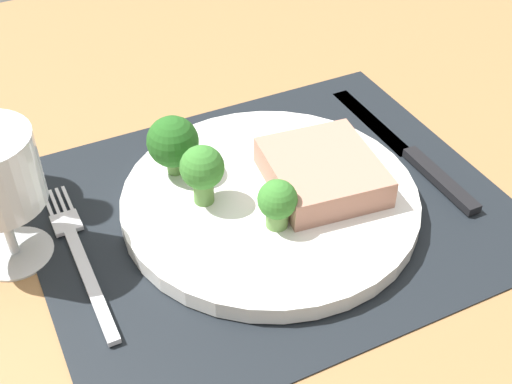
{
  "coord_description": "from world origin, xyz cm",
  "views": [
    {
      "loc": [
        -21.12,
        -40.24,
        40.92
      ],
      "look_at": [
        -0.99,
        0.81,
        1.9
      ],
      "focal_mm": 47.39,
      "sensor_mm": 36.0,
      "label": 1
    }
  ],
  "objects_px": {
    "steak": "(322,172)",
    "fork": "(79,255)",
    "knife": "(412,154)",
    "plate": "(270,201)"
  },
  "relations": [
    {
      "from": "plate",
      "to": "steak",
      "type": "xyz_separation_m",
      "value": [
        0.05,
        -0.01,
        0.02
      ]
    },
    {
      "from": "plate",
      "to": "knife",
      "type": "height_order",
      "value": "plate"
    },
    {
      "from": "steak",
      "to": "fork",
      "type": "xyz_separation_m",
      "value": [
        -0.22,
        0.02,
        -0.03
      ]
    },
    {
      "from": "steak",
      "to": "knife",
      "type": "xyz_separation_m",
      "value": [
        0.11,
        0.01,
        -0.03
      ]
    },
    {
      "from": "knife",
      "to": "steak",
      "type": "bearing_deg",
      "value": -175.52
    },
    {
      "from": "plate",
      "to": "knife",
      "type": "distance_m",
      "value": 0.16
    },
    {
      "from": "plate",
      "to": "fork",
      "type": "distance_m",
      "value": 0.17
    },
    {
      "from": "fork",
      "to": "knife",
      "type": "xyz_separation_m",
      "value": [
        0.33,
        -0.01,
        0.0
      ]
    },
    {
      "from": "steak",
      "to": "fork",
      "type": "relative_size",
      "value": 0.54
    },
    {
      "from": "plate",
      "to": "fork",
      "type": "xyz_separation_m",
      "value": [
        -0.17,
        0.01,
        -0.01
      ]
    }
  ]
}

